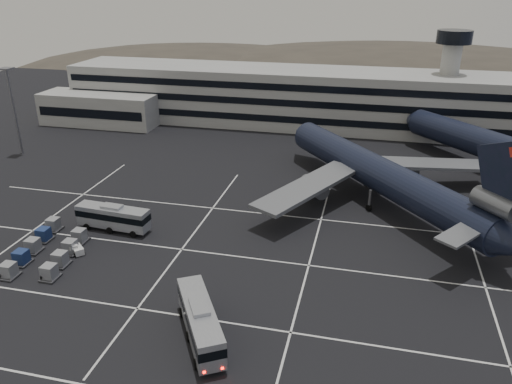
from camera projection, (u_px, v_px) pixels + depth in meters
ground at (213, 270)px, 65.35m from camera, size 260.00×260.00×0.00m
lane_markings at (222, 268)px, 65.79m from camera, size 90.00×55.62×0.01m
terminal at (288, 98)px, 126.67m from camera, size 125.00×26.00×24.00m
hills at (374, 94)px, 217.88m from camera, size 352.00×180.00×44.00m
lightpole_left at (12, 99)px, 103.69m from camera, size 2.40×2.40×18.28m
trijet_main at (382, 175)px, 82.18m from camera, size 40.85×48.37×18.08m
bus_near at (200, 320)px, 52.12m from camera, size 8.66×11.91×4.31m
bus_far at (113, 216)px, 74.86m from camera, size 11.61×3.57×4.04m
tug_a at (92, 220)px, 77.49m from camera, size 1.85×2.31×1.30m
tug_b at (78, 250)px, 68.89m from camera, size 2.57×2.50×1.44m
uld_cluster at (47, 249)px, 68.45m from camera, size 9.75×15.29×1.98m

